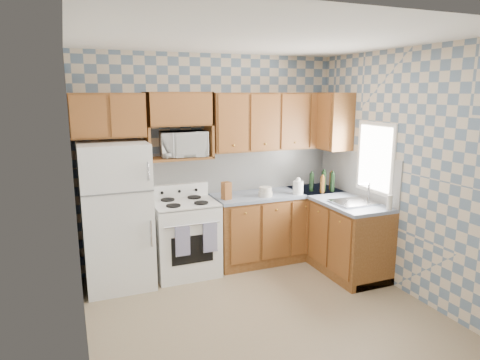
% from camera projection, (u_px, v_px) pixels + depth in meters
% --- Properties ---
extents(floor, '(3.40, 3.40, 0.00)m').
position_uv_depth(floor, '(263.00, 313.00, 4.40)').
color(floor, '#8C7256').
rests_on(floor, ground).
extents(back_wall, '(3.40, 0.02, 2.70)m').
position_uv_depth(back_wall, '(212.00, 161.00, 5.57)').
color(back_wall, slate).
rests_on(back_wall, ground).
extents(right_wall, '(0.02, 3.20, 2.70)m').
position_uv_depth(right_wall, '(403.00, 173.00, 4.75)').
color(right_wall, slate).
rests_on(right_wall, ground).
extents(backsplash_back, '(2.60, 0.02, 0.56)m').
position_uv_depth(backsplash_back, '(241.00, 170.00, 5.74)').
color(backsplash_back, silver).
rests_on(backsplash_back, back_wall).
extents(backsplash_right, '(0.02, 1.60, 0.56)m').
position_uv_depth(backsplash_right, '(356.00, 173.00, 5.50)').
color(backsplash_right, silver).
rests_on(backsplash_right, right_wall).
extents(refrigerator, '(0.75, 0.70, 1.68)m').
position_uv_depth(refrigerator, '(116.00, 216.00, 4.89)').
color(refrigerator, white).
rests_on(refrigerator, floor).
extents(stove_body, '(0.76, 0.65, 0.90)m').
position_uv_depth(stove_body, '(185.00, 238.00, 5.29)').
color(stove_body, white).
rests_on(stove_body, floor).
extents(cooktop, '(0.76, 0.65, 0.02)m').
position_uv_depth(cooktop, '(184.00, 203.00, 5.20)').
color(cooktop, silver).
rests_on(cooktop, stove_body).
extents(backguard, '(0.76, 0.08, 0.17)m').
position_uv_depth(backguard, '(178.00, 191.00, 5.43)').
color(backguard, white).
rests_on(backguard, cooktop).
extents(dish_towel_left, '(0.17, 0.02, 0.36)m').
position_uv_depth(dish_towel_left, '(183.00, 241.00, 4.91)').
color(dish_towel_left, navy).
rests_on(dish_towel_left, stove_body).
extents(dish_towel_right, '(0.17, 0.02, 0.36)m').
position_uv_depth(dish_towel_right, '(210.00, 237.00, 5.03)').
color(dish_towel_right, navy).
rests_on(dish_towel_right, stove_body).
extents(base_cabinets_back, '(1.75, 0.60, 0.88)m').
position_uv_depth(base_cabinets_back, '(278.00, 226.00, 5.79)').
color(base_cabinets_back, '#603513').
rests_on(base_cabinets_back, floor).
extents(base_cabinets_right, '(0.60, 1.60, 0.88)m').
position_uv_depth(base_cabinets_right, '(335.00, 232.00, 5.55)').
color(base_cabinets_right, '#603513').
rests_on(base_cabinets_right, floor).
extents(countertop_back, '(1.77, 0.63, 0.04)m').
position_uv_depth(countertop_back, '(278.00, 194.00, 5.69)').
color(countertop_back, slate).
rests_on(countertop_back, base_cabinets_back).
extents(countertop_right, '(0.63, 1.60, 0.04)m').
position_uv_depth(countertop_right, '(336.00, 198.00, 5.45)').
color(countertop_right, slate).
rests_on(countertop_right, base_cabinets_right).
extents(upper_cabinets_back, '(1.75, 0.33, 0.74)m').
position_uv_depth(upper_cabinets_back, '(275.00, 121.00, 5.63)').
color(upper_cabinets_back, '#603513').
rests_on(upper_cabinets_back, back_wall).
extents(upper_cabinets_fridge, '(0.82, 0.33, 0.50)m').
position_uv_depth(upper_cabinets_fridge, '(107.00, 115.00, 4.82)').
color(upper_cabinets_fridge, '#603513').
rests_on(upper_cabinets_fridge, back_wall).
extents(upper_cabinets_right, '(0.33, 0.70, 0.74)m').
position_uv_depth(upper_cabinets_right, '(329.00, 121.00, 5.72)').
color(upper_cabinets_right, '#603513').
rests_on(upper_cabinets_right, right_wall).
extents(microwave_shelf, '(0.80, 0.33, 0.03)m').
position_uv_depth(microwave_shelf, '(180.00, 158.00, 5.23)').
color(microwave_shelf, '#603513').
rests_on(microwave_shelf, back_wall).
extents(microwave, '(0.59, 0.42, 0.31)m').
position_uv_depth(microwave, '(183.00, 144.00, 5.24)').
color(microwave, white).
rests_on(microwave, microwave_shelf).
extents(sink, '(0.48, 0.40, 0.03)m').
position_uv_depth(sink, '(353.00, 203.00, 5.13)').
color(sink, '#B7B7BC').
rests_on(sink, countertop_right).
extents(window, '(0.02, 0.66, 0.86)m').
position_uv_depth(window, '(375.00, 158.00, 5.13)').
color(window, silver).
rests_on(window, right_wall).
extents(bottle_0, '(0.06, 0.06, 0.28)m').
position_uv_depth(bottle_0, '(324.00, 181.00, 5.72)').
color(bottle_0, black).
rests_on(bottle_0, countertop_back).
extents(bottle_1, '(0.06, 0.06, 0.26)m').
position_uv_depth(bottle_1, '(332.00, 182.00, 5.70)').
color(bottle_1, black).
rests_on(bottle_1, countertop_back).
extents(bottle_2, '(0.06, 0.06, 0.24)m').
position_uv_depth(bottle_2, '(331.00, 181.00, 5.81)').
color(bottle_2, '#5C3613').
rests_on(bottle_2, countertop_back).
extents(bottle_3, '(0.06, 0.06, 0.22)m').
position_uv_depth(bottle_3, '(322.00, 185.00, 5.62)').
color(bottle_3, '#5C3613').
rests_on(bottle_3, countertop_back).
extents(bottle_4, '(0.06, 0.06, 0.25)m').
position_uv_depth(bottle_4, '(312.00, 182.00, 5.72)').
color(bottle_4, black).
rests_on(bottle_4, countertop_back).
extents(knife_block, '(0.12, 0.12, 0.22)m').
position_uv_depth(knife_block, '(226.00, 191.00, 5.29)').
color(knife_block, brown).
rests_on(knife_block, countertop_back).
extents(electric_kettle, '(0.14, 0.14, 0.17)m').
position_uv_depth(electric_kettle, '(298.00, 188.00, 5.56)').
color(electric_kettle, white).
rests_on(electric_kettle, countertop_back).
extents(food_containers, '(0.18, 0.18, 0.12)m').
position_uv_depth(food_containers, '(265.00, 192.00, 5.45)').
color(food_containers, beige).
rests_on(food_containers, countertop_back).
extents(soap_bottle, '(0.06, 0.06, 0.17)m').
position_uv_depth(soap_bottle, '(390.00, 202.00, 4.82)').
color(soap_bottle, beige).
rests_on(soap_bottle, countertop_right).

